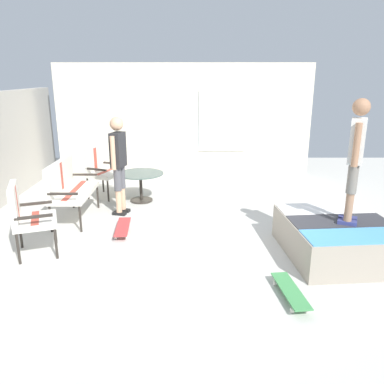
{
  "coord_description": "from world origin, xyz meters",
  "views": [
    {
      "loc": [
        -5.51,
        0.32,
        2.4
      ],
      "look_at": [
        0.11,
        0.31,
        0.7
      ],
      "focal_mm": 36.24,
      "sensor_mm": 36.0,
      "label": 1
    }
  ],
  "objects_px": {
    "patio_bench": "(68,185)",
    "person_watching": "(118,159)",
    "person_skater": "(356,153)",
    "skate_ramp": "(339,238)",
    "skateboard_spare": "(290,291)",
    "patio_table": "(141,181)",
    "patio_chair_by_wall": "(25,213)",
    "skateboard_by_bench": "(123,227)",
    "patio_chair_near_house": "(99,167)"
  },
  "relations": [
    {
      "from": "patio_chair_by_wall",
      "to": "patio_table",
      "type": "relative_size",
      "value": 1.13
    },
    {
      "from": "person_watching",
      "to": "patio_table",
      "type": "bearing_deg",
      "value": -21.08
    },
    {
      "from": "skateboard_by_bench",
      "to": "person_skater",
      "type": "bearing_deg",
      "value": -105.33
    },
    {
      "from": "patio_bench",
      "to": "skateboard_by_bench",
      "type": "height_order",
      "value": "patio_bench"
    },
    {
      "from": "skate_ramp",
      "to": "skateboard_by_bench",
      "type": "relative_size",
      "value": 2.65
    },
    {
      "from": "skateboard_spare",
      "to": "person_watching",
      "type": "bearing_deg",
      "value": 40.54
    },
    {
      "from": "skate_ramp",
      "to": "patio_chair_near_house",
      "type": "relative_size",
      "value": 2.11
    },
    {
      "from": "patio_table",
      "to": "skateboard_by_bench",
      "type": "relative_size",
      "value": 1.11
    },
    {
      "from": "patio_chair_by_wall",
      "to": "patio_chair_near_house",
      "type": "bearing_deg",
      "value": -8.0
    },
    {
      "from": "patio_chair_near_house",
      "to": "person_skater",
      "type": "relative_size",
      "value": 0.63
    },
    {
      "from": "patio_chair_by_wall",
      "to": "patio_table",
      "type": "xyz_separation_m",
      "value": [
        2.38,
        -1.26,
        -0.21
      ]
    },
    {
      "from": "patio_bench",
      "to": "patio_chair_near_house",
      "type": "xyz_separation_m",
      "value": [
        1.33,
        -0.24,
        -0.0
      ]
    },
    {
      "from": "patio_bench",
      "to": "patio_chair_near_house",
      "type": "distance_m",
      "value": 1.35
    },
    {
      "from": "person_skater",
      "to": "skateboard_by_bench",
      "type": "bearing_deg",
      "value": 74.67
    },
    {
      "from": "patio_chair_by_wall",
      "to": "person_skater",
      "type": "xyz_separation_m",
      "value": [
        -0.09,
        -4.34,
        0.83
      ]
    },
    {
      "from": "patio_bench",
      "to": "patio_chair_near_house",
      "type": "relative_size",
      "value": 1.23
    },
    {
      "from": "patio_bench",
      "to": "skateboard_by_bench",
      "type": "xyz_separation_m",
      "value": [
        -0.6,
        -1.01,
        -0.53
      ]
    },
    {
      "from": "patio_chair_by_wall",
      "to": "patio_bench",
      "type": "bearing_deg",
      "value": -6.0
    },
    {
      "from": "patio_table",
      "to": "person_watching",
      "type": "relative_size",
      "value": 0.52
    },
    {
      "from": "patio_bench",
      "to": "skateboard_by_bench",
      "type": "distance_m",
      "value": 1.29
    },
    {
      "from": "person_watching",
      "to": "skateboard_spare",
      "type": "bearing_deg",
      "value": -139.46
    },
    {
      "from": "patio_bench",
      "to": "patio_chair_by_wall",
      "type": "height_order",
      "value": "same"
    },
    {
      "from": "patio_bench",
      "to": "skateboard_spare",
      "type": "relative_size",
      "value": 1.53
    },
    {
      "from": "patio_bench",
      "to": "person_skater",
      "type": "relative_size",
      "value": 0.77
    },
    {
      "from": "patio_chair_by_wall",
      "to": "skateboard_by_bench",
      "type": "height_order",
      "value": "patio_chair_by_wall"
    },
    {
      "from": "person_skater",
      "to": "patio_bench",
      "type": "bearing_deg",
      "value": 70.65
    },
    {
      "from": "skate_ramp",
      "to": "patio_chair_near_house",
      "type": "height_order",
      "value": "patio_chair_near_house"
    },
    {
      "from": "patio_chair_by_wall",
      "to": "patio_table",
      "type": "height_order",
      "value": "patio_chair_by_wall"
    },
    {
      "from": "person_skater",
      "to": "patio_chair_near_house",
      "type": "bearing_deg",
      "value": 54.67
    },
    {
      "from": "patio_chair_by_wall",
      "to": "skateboard_spare",
      "type": "distance_m",
      "value": 3.58
    },
    {
      "from": "skateboard_spare",
      "to": "patio_chair_by_wall",
      "type": "bearing_deg",
      "value": 71.68
    },
    {
      "from": "skate_ramp",
      "to": "skateboard_spare",
      "type": "bearing_deg",
      "value": 139.49
    },
    {
      "from": "patio_bench",
      "to": "person_watching",
      "type": "distance_m",
      "value": 0.96
    },
    {
      "from": "patio_chair_near_house",
      "to": "patio_table",
      "type": "distance_m",
      "value": 0.96
    },
    {
      "from": "patio_table",
      "to": "skateboard_spare",
      "type": "height_order",
      "value": "patio_table"
    },
    {
      "from": "patio_bench",
      "to": "person_watching",
      "type": "height_order",
      "value": "person_watching"
    },
    {
      "from": "patio_table",
      "to": "skateboard_spare",
      "type": "bearing_deg",
      "value": -148.96
    },
    {
      "from": "patio_chair_by_wall",
      "to": "person_skater",
      "type": "bearing_deg",
      "value": -91.13
    },
    {
      "from": "patio_chair_near_house",
      "to": "patio_table",
      "type": "xyz_separation_m",
      "value": [
        -0.34,
        -0.87,
        -0.21
      ]
    },
    {
      "from": "skate_ramp",
      "to": "skateboard_spare",
      "type": "xyz_separation_m",
      "value": [
        -1.09,
        0.93,
        -0.17
      ]
    },
    {
      "from": "skate_ramp",
      "to": "person_skater",
      "type": "distance_m",
      "value": 1.2
    },
    {
      "from": "person_skater",
      "to": "skateboard_spare",
      "type": "xyz_separation_m",
      "value": [
        -1.03,
        0.98,
        -1.36
      ]
    },
    {
      "from": "patio_bench",
      "to": "person_skater",
      "type": "xyz_separation_m",
      "value": [
        -1.47,
        -4.2,
        0.83
      ]
    },
    {
      "from": "patio_chair_by_wall",
      "to": "skateboard_by_bench",
      "type": "bearing_deg",
      "value": -55.79
    },
    {
      "from": "patio_chair_by_wall",
      "to": "person_skater",
      "type": "relative_size",
      "value": 0.63
    },
    {
      "from": "skate_ramp",
      "to": "skateboard_by_bench",
      "type": "xyz_separation_m",
      "value": [
        0.81,
        3.13,
        -0.17
      ]
    },
    {
      "from": "skateboard_by_bench",
      "to": "patio_bench",
      "type": "bearing_deg",
      "value": 59.32
    },
    {
      "from": "patio_bench",
      "to": "person_skater",
      "type": "height_order",
      "value": "person_skater"
    },
    {
      "from": "patio_bench",
      "to": "person_watching",
      "type": "bearing_deg",
      "value": -71.28
    },
    {
      "from": "skate_ramp",
      "to": "patio_bench",
      "type": "relative_size",
      "value": 1.72
    }
  ]
}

